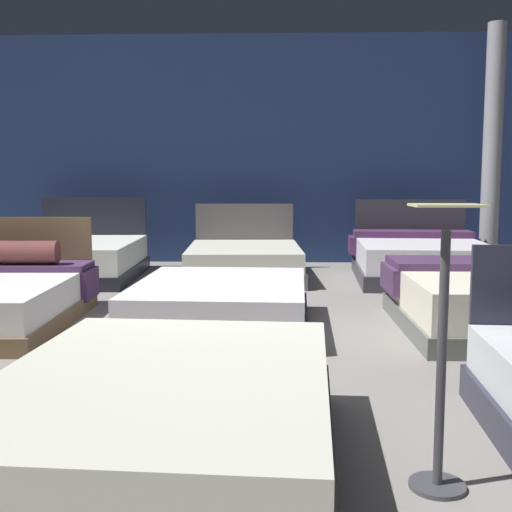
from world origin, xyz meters
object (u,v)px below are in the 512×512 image
at_px(bed_6, 76,259).
at_px(bed_5, 488,301).
at_px(bed_8, 420,259).
at_px(support_pillar, 492,148).
at_px(price_sign, 441,379).
at_px(bed_7, 244,262).
at_px(bed_4, 221,305).
at_px(bed_1, 165,422).

bearing_deg(bed_6, bed_5, -33.73).
xyz_separation_m(bed_6, bed_8, (4.51, 0.02, 0.02)).
xyz_separation_m(bed_8, support_pillar, (1.24, 1.14, 1.48)).
height_order(bed_5, price_sign, price_sign).
distance_m(bed_5, bed_7, 3.63).
distance_m(bed_6, price_sign, 6.60).
bearing_deg(bed_6, price_sign, -61.55).
height_order(bed_4, support_pillar, support_pillar).
bearing_deg(price_sign, bed_7, 100.98).
relative_size(bed_1, bed_8, 0.99).
distance_m(bed_1, bed_4, 2.78).
relative_size(bed_5, price_sign, 1.60).
relative_size(bed_1, bed_5, 1.10).
relative_size(bed_4, support_pillar, 0.56).
distance_m(bed_7, price_sign, 5.87).
bearing_deg(support_pillar, bed_6, -168.60).
relative_size(bed_4, bed_8, 0.92).
height_order(bed_1, price_sign, price_sign).
bearing_deg(bed_8, support_pillar, 45.46).
xyz_separation_m(bed_1, bed_6, (-2.16, 5.58, 0.02)).
height_order(bed_4, bed_8, bed_8).
bearing_deg(bed_1, bed_4, 93.15).
height_order(bed_4, bed_5, bed_5).
bearing_deg(bed_1, price_sign, -2.35).
height_order(bed_5, support_pillar, support_pillar).
bearing_deg(bed_6, bed_8, -1.64).
xyz_separation_m(bed_6, bed_7, (2.22, 0.06, -0.03)).
bearing_deg(bed_5, bed_4, -179.93).
distance_m(bed_4, price_sign, 3.14).
xyz_separation_m(bed_6, price_sign, (3.33, -5.69, 0.22)).
relative_size(bed_1, bed_7, 1.05).
xyz_separation_m(bed_5, bed_8, (0.03, 2.80, 0.01)).
bearing_deg(support_pillar, bed_7, -162.73).
distance_m(bed_6, bed_7, 2.22).
distance_m(bed_5, price_sign, 3.14).
xyz_separation_m(bed_7, bed_8, (2.29, -0.04, 0.05)).
relative_size(bed_7, bed_8, 0.95).
height_order(bed_1, bed_7, bed_7).
bearing_deg(bed_7, bed_5, -54.18).
relative_size(bed_1, bed_6, 0.97).
xyz_separation_m(bed_4, bed_6, (-2.16, 2.80, 0.05)).
distance_m(bed_1, bed_7, 5.64).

